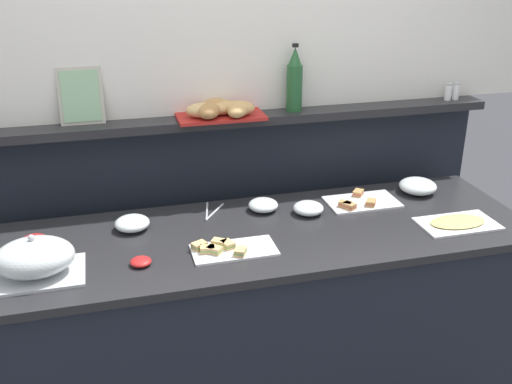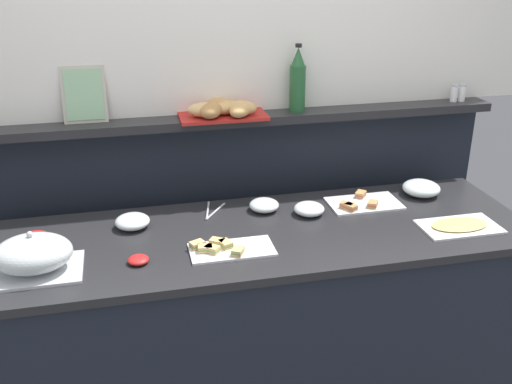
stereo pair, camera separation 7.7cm
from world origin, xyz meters
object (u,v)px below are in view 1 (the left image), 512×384
at_px(condiment_bowl_red, 34,241).
at_px(wine_bottle_green, 294,81).
at_px(glass_bowl_medium, 263,206).
at_px(salt_shaker, 448,92).
at_px(sandwich_platter_front, 361,202).
at_px(glass_bowl_small, 132,224).
at_px(serving_cloche, 35,259).
at_px(cold_cuts_platter, 458,223).
at_px(glass_bowl_extra, 308,209).
at_px(serving_tongs, 211,212).
at_px(framed_picture, 81,96).
at_px(condiment_bowl_dark, 141,262).
at_px(bread_basket, 221,110).
at_px(pepper_shaker, 456,91).
at_px(glass_bowl_large, 418,187).
at_px(sandwich_platter_rear, 228,249).

relative_size(condiment_bowl_red, wine_bottle_green, 0.35).
bearing_deg(glass_bowl_medium, salt_shaker, 13.98).
distance_m(sandwich_platter_front, glass_bowl_small, 1.05).
bearing_deg(serving_cloche, glass_bowl_medium, 19.77).
bearing_deg(glass_bowl_medium, cold_cuts_platter, -24.86).
xyz_separation_m(glass_bowl_extra, serving_tongs, (-0.42, 0.12, -0.02)).
xyz_separation_m(sandwich_platter_front, glass_bowl_small, (-1.05, 0.00, 0.02)).
distance_m(glass_bowl_medium, framed_picture, 0.94).
height_order(condiment_bowl_red, wine_bottle_green, wine_bottle_green).
bearing_deg(condiment_bowl_dark, framed_picture, 104.45).
distance_m(serving_tongs, framed_picture, 0.76).
bearing_deg(salt_shaker, serving_tongs, -170.01).
bearing_deg(condiment_bowl_dark, condiment_bowl_red, 145.86).
height_order(glass_bowl_extra, bread_basket, bread_basket).
height_order(serving_cloche, pepper_shaker, pepper_shaker).
bearing_deg(glass_bowl_medium, sandwich_platter_front, -5.46).
bearing_deg(framed_picture, glass_bowl_extra, -22.34).
relative_size(glass_bowl_large, glass_bowl_medium, 1.32).
distance_m(glass_bowl_large, glass_bowl_small, 1.37).
distance_m(glass_bowl_extra, salt_shaker, 1.01).
bearing_deg(sandwich_platter_rear, glass_bowl_extra, 30.84).
xyz_separation_m(glass_bowl_small, framed_picture, (-0.16, 0.34, 0.48)).
relative_size(sandwich_platter_front, bread_basket, 0.83).
bearing_deg(salt_shaker, sandwich_platter_front, -152.59).
height_order(glass_bowl_medium, glass_bowl_extra, same).
bearing_deg(sandwich_platter_rear, glass_bowl_medium, 54.89).
bearing_deg(glass_bowl_medium, sandwich_platter_rear, -125.11).
distance_m(glass_bowl_small, salt_shaker, 1.71).
xyz_separation_m(condiment_bowl_dark, bread_basket, (0.44, 0.58, 0.41)).
relative_size(condiment_bowl_red, framed_picture, 0.44).
bearing_deg(cold_cuts_platter, glass_bowl_small, 166.98).
height_order(sandwich_platter_front, glass_bowl_medium, glass_bowl_medium).
bearing_deg(framed_picture, serving_cloche, -107.70).
xyz_separation_m(condiment_bowl_red, serving_tongs, (0.75, 0.12, -0.01)).
bearing_deg(serving_cloche, pepper_shaker, 16.44).
distance_m(glass_bowl_small, wine_bottle_green, 1.00).
height_order(glass_bowl_medium, wine_bottle_green, wine_bottle_green).
bearing_deg(wine_bottle_green, glass_bowl_large, -25.33).
distance_m(condiment_bowl_red, salt_shaker, 2.10).
bearing_deg(framed_picture, sandwich_platter_front, -15.86).
xyz_separation_m(sandwich_platter_front, glass_bowl_large, (0.32, 0.05, 0.02)).
distance_m(glass_bowl_medium, condiment_bowl_red, 0.99).
distance_m(serving_tongs, pepper_shaker, 1.41).
height_order(cold_cuts_platter, condiment_bowl_red, condiment_bowl_red).
relative_size(condiment_bowl_red, pepper_shaker, 1.26).
distance_m(wine_bottle_green, pepper_shaker, 0.87).
distance_m(condiment_bowl_red, framed_picture, 0.66).
bearing_deg(framed_picture, wine_bottle_green, -1.86).
height_order(cold_cuts_platter, glass_bowl_small, glass_bowl_small).
height_order(serving_cloche, glass_bowl_small, serving_cloche).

